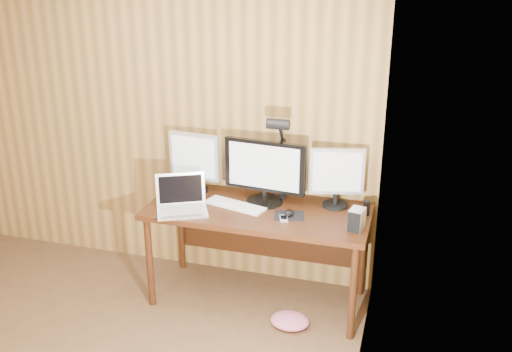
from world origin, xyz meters
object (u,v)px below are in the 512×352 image
at_px(mouse, 289,213).
at_px(desk_lamp, 280,147).
at_px(speaker, 367,208).
at_px(monitor_center, 265,171).
at_px(keyboard, 235,205).
at_px(phone, 284,218).
at_px(monitor_right, 337,176).
at_px(laptop, 181,202).
at_px(monitor_left, 195,161).
at_px(desk, 261,220).
at_px(hard_drive, 357,219).

relative_size(mouse, desk_lamp, 0.15).
distance_m(speaker, desk_lamp, 0.74).
bearing_deg(speaker, monitor_center, 178.97).
distance_m(keyboard, phone, 0.40).
xyz_separation_m(monitor_right, laptop, (-1.04, -0.37, -0.17)).
bearing_deg(monitor_center, phone, -43.83).
bearing_deg(monitor_left, monitor_center, -0.18).
distance_m(desk, desk_lamp, 0.57).
relative_size(hard_drive, phone, 1.24).
bearing_deg(hard_drive, speaker, 91.08).
height_order(laptop, speaker, laptop).
relative_size(phone, desk_lamp, 0.17).
relative_size(monitor_center, keyboard, 1.28).
distance_m(phone, desk_lamp, 0.52).
height_order(monitor_right, desk_lamp, desk_lamp).
bearing_deg(mouse, speaker, 3.52).
distance_m(monitor_right, phone, 0.50).
height_order(monitor_center, monitor_right, monitor_center).
bearing_deg(keyboard, laptop, -139.58).
distance_m(monitor_right, hard_drive, 0.42).
relative_size(laptop, keyboard, 0.91).
distance_m(monitor_left, phone, 0.87).
bearing_deg(monitor_right, hard_drive, -75.27).
bearing_deg(laptop, hard_drive, -24.92).
xyz_separation_m(laptop, hard_drive, (1.23, 0.03, 0.01)).
relative_size(hard_drive, desk_lamp, 0.21).
relative_size(monitor_right, keyboard, 0.92).
xyz_separation_m(monitor_left, keyboard, (0.39, -0.20, -0.24)).
xyz_separation_m(monitor_left, phone, (0.77, -0.31, -0.24)).
xyz_separation_m(laptop, mouse, (0.76, 0.11, -0.04)).
bearing_deg(speaker, hard_drive, -99.47).
bearing_deg(keyboard, phone, -0.89).
bearing_deg(hard_drive, phone, -171.61).
xyz_separation_m(keyboard, mouse, (0.41, -0.05, 0.01)).
relative_size(desk, hard_drive, 11.01).
height_order(monitor_left, speaker, monitor_left).
xyz_separation_m(desk, keyboard, (-0.17, -0.08, 0.13)).
xyz_separation_m(desk, monitor_right, (0.53, 0.13, 0.36)).
height_order(monitor_left, mouse, monitor_left).
height_order(monitor_center, mouse, monitor_center).
distance_m(monitor_center, phone, 0.40).
relative_size(mouse, hard_drive, 0.73).
relative_size(monitor_center, mouse, 5.78).
height_order(keyboard, speaker, speaker).
height_order(monitor_center, keyboard, monitor_center).
distance_m(laptop, hard_drive, 1.24).
bearing_deg(laptop, speaker, -14.10).
distance_m(laptop, mouse, 0.77).
bearing_deg(laptop, monitor_right, -6.95).
xyz_separation_m(monitor_center, speaker, (0.74, -0.01, -0.20)).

